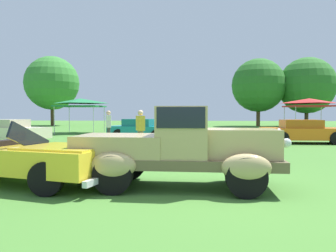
# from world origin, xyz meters

# --- Properties ---
(ground_plane) EXTENTS (120.00, 120.00, 0.00)m
(ground_plane) POSITION_xyz_m (0.00, 0.00, 0.00)
(ground_plane) COLOR #42752D
(feature_pickup_truck) EXTENTS (4.33, 1.92, 1.70)m
(feature_pickup_truck) POSITION_xyz_m (-0.40, 0.09, 0.86)
(feature_pickup_truck) COLOR brown
(feature_pickup_truck) RESTS_ON ground_plane
(neighbor_convertible) EXTENTS (4.70, 2.77, 1.40)m
(neighbor_convertible) POSITION_xyz_m (-3.86, 0.26, 0.58)
(neighbor_convertible) COLOR yellow
(neighbor_convertible) RESTS_ON ground_plane
(show_car_cream) EXTENTS (4.65, 2.90, 1.22)m
(show_car_cream) POSITION_xyz_m (-10.14, 10.46, 0.60)
(show_car_cream) COLOR beige
(show_car_cream) RESTS_ON ground_plane
(show_car_teal) EXTENTS (4.30, 2.78, 1.22)m
(show_car_teal) POSITION_xyz_m (-3.08, 12.42, 0.60)
(show_car_teal) COLOR teal
(show_car_teal) RESTS_ON ground_plane
(show_car_orange) EXTENTS (4.32, 1.79, 1.22)m
(show_car_orange) POSITION_xyz_m (5.65, 10.66, 0.60)
(show_car_orange) COLOR orange
(show_car_orange) RESTS_ON ground_plane
(spectator_near_truck) EXTENTS (0.32, 0.44, 1.69)m
(spectator_near_truck) POSITION_xyz_m (-4.22, 9.02, 0.91)
(spectator_near_truck) COLOR #383838
(spectator_near_truck) RESTS_ON ground_plane
(spectator_by_row) EXTENTS (0.41, 0.47, 1.69)m
(spectator_by_row) POSITION_xyz_m (-2.21, 6.33, 0.91)
(spectator_by_row) COLOR #7F7056
(spectator_by_row) RESTS_ON ground_plane
(canopy_tent_left_field) EXTENTS (3.30, 3.30, 2.71)m
(canopy_tent_left_field) POSITION_xyz_m (-8.82, 18.19, 2.42)
(canopy_tent_left_field) COLOR #B7B7BC
(canopy_tent_left_field) RESTS_ON ground_plane
(canopy_tent_center_field) EXTENTS (3.26, 3.26, 2.71)m
(canopy_tent_center_field) POSITION_xyz_m (8.93, 19.29, 2.42)
(canopy_tent_center_field) COLOR #B7B7BC
(canopy_tent_center_field) RESTS_ON ground_plane
(treeline_far_left) EXTENTS (6.62, 6.62, 8.61)m
(treeline_far_left) POSITION_xyz_m (-17.50, 32.77, 5.29)
(treeline_far_left) COLOR #47331E
(treeline_far_left) RESTS_ON ground_plane
(treeline_mid_left) EXTENTS (6.31, 6.31, 8.02)m
(treeline_mid_left) POSITION_xyz_m (7.74, 32.76, 4.86)
(treeline_mid_left) COLOR brown
(treeline_mid_left) RESTS_ON ground_plane
(treeline_center) EXTENTS (6.56, 6.56, 8.09)m
(treeline_center) POSITION_xyz_m (13.31, 32.70, 4.80)
(treeline_center) COLOR #47331E
(treeline_center) RESTS_ON ground_plane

